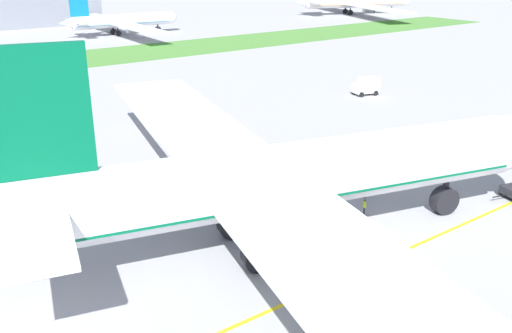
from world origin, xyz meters
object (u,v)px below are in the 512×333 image
(ground_crew_marshaller_front, at_px, (366,189))
(parked_airliner_far_right, at_px, (354,2))
(service_truck_baggage_loader, at_px, (366,86))
(ground_crew_wingwalker_starboard, at_px, (364,205))
(airliner_foreground, at_px, (276,180))
(parked_airliner_far_centre, at_px, (121,21))

(ground_crew_marshaller_front, xyz_separation_m, parked_airliner_far_right, (134.79, 133.26, 3.84))
(service_truck_baggage_loader, bearing_deg, ground_crew_wingwalker_starboard, -137.05)
(airliner_foreground, distance_m, ground_crew_marshaller_front, 15.03)
(airliner_foreground, height_order, ground_crew_marshaller_front, airliner_foreground)
(ground_crew_marshaller_front, xyz_separation_m, service_truck_baggage_loader, (33.78, 31.55, 0.62))
(parked_airliner_far_centre, relative_size, parked_airliner_far_right, 0.73)
(ground_crew_wingwalker_starboard, distance_m, parked_airliner_far_centre, 138.39)
(ground_crew_marshaller_front, distance_m, service_truck_baggage_loader, 46.23)
(service_truck_baggage_loader, height_order, parked_airliner_far_centre, parked_airliner_far_centre)
(airliner_foreground, height_order, service_truck_baggage_loader, airliner_foreground)
(airliner_foreground, relative_size, parked_airliner_far_centre, 1.45)
(ground_crew_marshaller_front, bearing_deg, parked_airliner_far_right, 44.67)
(airliner_foreground, xyz_separation_m, parked_airliner_far_right, (148.65, 135.87, -1.34))
(parked_airliner_far_centre, bearing_deg, service_truck_baggage_loader, -88.70)
(airliner_foreground, bearing_deg, parked_airliner_far_centre, 71.28)
(service_truck_baggage_loader, bearing_deg, parked_airliner_far_centre, 91.30)
(parked_airliner_far_centre, distance_m, parked_airliner_far_right, 103.29)
(ground_crew_wingwalker_starboard, bearing_deg, parked_airliner_far_right, 44.61)
(ground_crew_wingwalker_starboard, distance_m, service_truck_baggage_loader, 50.22)
(ground_crew_marshaller_front, relative_size, parked_airliner_far_centre, 0.03)
(parked_airliner_far_right, bearing_deg, ground_crew_marshaller_front, -135.33)
(airliner_foreground, bearing_deg, parked_airliner_far_right, 42.43)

